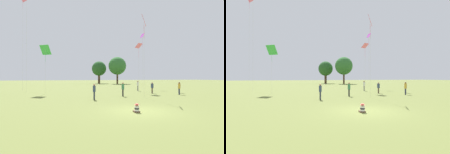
% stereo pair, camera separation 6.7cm
% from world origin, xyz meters
% --- Properties ---
extents(ground_plane, '(300.00, 300.00, 0.00)m').
position_xyz_m(ground_plane, '(0.00, 0.00, 0.00)').
color(ground_plane, olive).
extents(seated_toddler, '(0.42, 0.50, 0.58)m').
position_xyz_m(seated_toddler, '(-0.38, -0.35, 0.24)').
color(seated_toddler, brown).
rests_on(seated_toddler, ground).
extents(person_standing_0, '(0.39, 0.39, 1.61)m').
position_xyz_m(person_standing_0, '(-1.49, 6.80, 0.98)').
color(person_standing_0, '#282D42').
rests_on(person_standing_0, ground).
extents(person_standing_1, '(0.40, 0.40, 1.58)m').
position_xyz_m(person_standing_1, '(7.82, 11.04, 0.94)').
color(person_standing_1, brown).
rests_on(person_standing_1, ground).
extents(person_standing_3, '(0.37, 0.37, 1.68)m').
position_xyz_m(person_standing_3, '(2.45, 8.81, 1.01)').
color(person_standing_3, black).
rests_on(person_standing_3, ground).
extents(person_standing_4, '(0.43, 0.43, 1.67)m').
position_xyz_m(person_standing_4, '(10.04, 8.17, 1.01)').
color(person_standing_4, '#282D42').
rests_on(person_standing_4, ground).
extents(person_standing_5, '(0.53, 0.53, 1.60)m').
position_xyz_m(person_standing_5, '(11.74, 10.20, 0.94)').
color(person_standing_5, slate).
rests_on(person_standing_5, ground).
extents(person_standing_6, '(0.43, 0.43, 1.70)m').
position_xyz_m(person_standing_6, '(8.12, 15.98, 1.03)').
color(person_standing_6, slate).
rests_on(person_standing_6, ground).
extents(kite_2, '(1.63, 1.48, 6.73)m').
position_xyz_m(kite_2, '(-6.39, 15.67, 6.04)').
color(kite_2, green).
rests_on(kite_2, ground).
extents(kite_5, '(1.21, 1.10, 7.51)m').
position_xyz_m(kite_5, '(7.20, 13.88, 7.01)').
color(kite_5, pink).
rests_on(kite_5, ground).
extents(kite_6, '(0.57, 1.04, 11.72)m').
position_xyz_m(kite_6, '(12.74, 22.84, 10.88)').
color(kite_6, '#B738C6').
rests_on(kite_6, ground).
extents(kite_8, '(0.96, 1.15, 9.06)m').
position_xyz_m(kite_8, '(4.10, 6.70, 8.33)').
color(kite_8, red).
rests_on(kite_8, ground).
extents(distant_tree_0, '(5.58, 5.58, 8.57)m').
position_xyz_m(distant_tree_0, '(11.62, 55.16, 5.71)').
color(distant_tree_0, '#473323').
rests_on(distant_tree_0, ground).
extents(distant_tree_1, '(6.43, 6.43, 9.76)m').
position_xyz_m(distant_tree_1, '(16.84, 48.92, 6.51)').
color(distant_tree_1, '#473323').
rests_on(distant_tree_1, ground).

